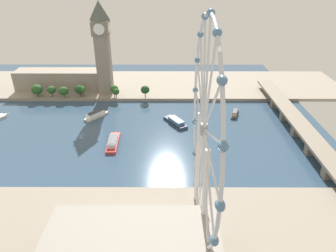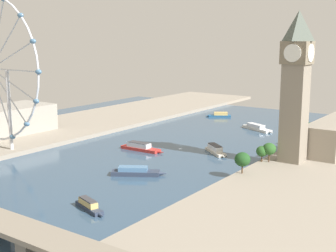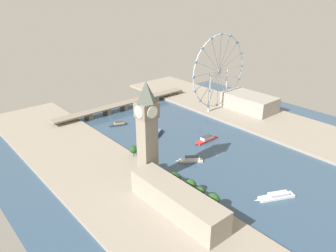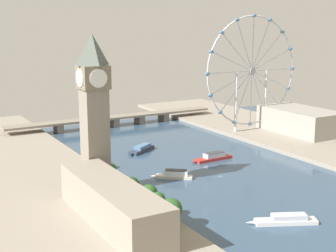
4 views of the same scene
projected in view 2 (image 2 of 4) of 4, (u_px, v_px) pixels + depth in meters
ground_plane at (180, 145)px, 338.66m from camera, size 397.78×397.78×0.00m
riverbank_right at (70, 126)px, 403.12m from camera, size 90.00×520.00×3.00m
clock_tower at (296, 85)px, 276.14m from camera, size 16.54×16.54×89.34m
tree_row_embankment at (289, 139)px, 311.08m from camera, size 12.63×117.61×12.45m
riverside_hall at (5, 120)px, 364.13m from camera, size 39.31×71.65×20.67m
tour_boat_0 at (140, 147)px, 323.74m from camera, size 34.47×8.34×5.48m
tour_boat_1 at (215, 150)px, 315.47m from camera, size 24.24×19.75×5.80m
tour_boat_2 at (220, 115)px, 456.28m from camera, size 23.30×17.16×4.72m
tour_boat_3 at (136, 172)px, 266.19m from camera, size 29.56×20.95×4.95m
tour_boat_4 at (257, 128)px, 393.64m from camera, size 34.61×19.78×4.79m
tour_boat_5 at (89, 206)px, 213.12m from camera, size 22.93×10.42×4.94m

